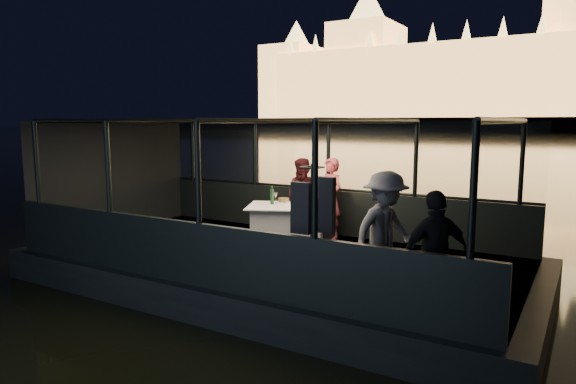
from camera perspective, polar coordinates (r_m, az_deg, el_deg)
The scene contains 26 objects.
river_water at distance 87.51m, azimuth 27.84°, elevation 5.10°, with size 500.00×500.00×0.00m, color black.
boat_hull at distance 9.11m, azimuth -1.31°, elevation -10.01°, with size 8.60×4.40×1.00m, color black.
boat_deck at distance 8.97m, azimuth -1.32°, elevation -7.09°, with size 8.00×4.00×0.04m, color black.
gunwale_port at distance 10.58m, azimuth 4.44°, elevation -2.21°, with size 8.00×0.08×0.90m, color black.
gunwale_starboard at distance 7.29m, azimuth -9.76°, elevation -6.89°, with size 8.00×0.08×0.90m, color black.
cabin_glass_port at distance 10.44m, azimuth 4.51°, elevation 4.02°, with size 8.00×0.02×1.40m, color #99B2B2, non-canonical shape.
cabin_glass_starboard at distance 7.09m, azimuth -9.98°, elevation 2.14°, with size 8.00×0.02×1.40m, color #99B2B2, non-canonical shape.
cabin_roof_glass at distance 8.67m, azimuth -1.36°, elevation 7.90°, with size 8.00×4.00×0.02m, color #99B2B2, non-canonical shape.
end_wall_fore at distance 11.37m, azimuth -18.69°, elevation 1.67°, with size 0.02×4.00×2.30m, color black, non-canonical shape.
end_wall_aft at distance 7.46m, azimuth 25.71°, elevation -1.74°, with size 0.02×4.00×2.30m, color black, non-canonical shape.
canopy_ribs at distance 8.74m, azimuth -1.34°, elevation 0.34°, with size 8.00×4.00×2.30m, color black, non-canonical shape.
dining_table_central at distance 9.44m, azimuth -0.04°, elevation -3.80°, with size 1.45×1.05×0.77m, color white.
chair_port_left at distance 10.24m, azimuth 1.80°, elevation -2.52°, with size 0.38×0.38×0.81m, color black.
chair_port_right at distance 10.04m, azimuth 3.80°, elevation -2.74°, with size 0.43×0.43×0.93m, color black.
coat_stand at distance 6.78m, azimuth 2.64°, elevation -3.99°, with size 0.49×0.39×1.75m, color black, non-canonical shape.
person_woman_coral at distance 10.05m, azimuth 4.76°, elevation -1.00°, with size 0.57×0.38×1.60m, color #DA4F56.
person_man_maroon at distance 10.38m, azimuth 1.76°, elevation -0.70°, with size 0.75×0.58×1.56m, color #3A1014.
passenger_stripe at distance 7.05m, azimuth 10.73°, elevation -4.09°, with size 1.06×0.60×1.64m, color white.
passenger_dark at distance 6.20m, azimuth 16.10°, elevation -5.91°, with size 0.89×0.38×1.52m, color black.
wine_bottle at distance 9.54m, azimuth -1.78°, elevation -0.46°, with size 0.07×0.07×0.34m, color #14371D.
bread_basket at distance 9.76m, azimuth -0.49°, elevation -0.92°, with size 0.21×0.21×0.08m, color brown.
amber_candle at distance 9.37m, azimuth 1.53°, elevation -1.29°, with size 0.05×0.05×0.08m, color #FFB13F.
plate_near at distance 9.21m, azimuth 3.12°, elevation -1.66°, with size 0.24×0.24×0.02m, color silver.
plate_far at distance 9.79m, azimuth -0.52°, elevation -1.08°, with size 0.25×0.25×0.02m, color silver.
wine_glass_white at distance 9.55m, azimuth -1.38°, elevation -0.78°, with size 0.07×0.07×0.20m, color white, non-canonical shape.
wine_glass_red at distance 9.45m, azimuth 3.20°, elevation -0.88°, with size 0.06×0.06×0.19m, color silver, non-canonical shape.
Camera 1 is at (4.61, -7.34, 2.79)m, focal length 32.00 mm.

